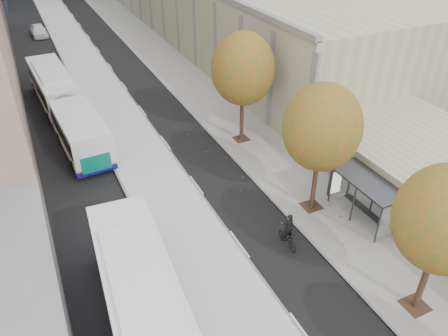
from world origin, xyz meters
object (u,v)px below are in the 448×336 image
bus_far (64,105)px  cyclist (288,234)px  distant_car (39,30)px  bus_shelter (369,186)px

bus_far → cyclist: size_ratio=8.69×
distant_car → cyclist: bearing=-82.4°
bus_far → distant_car: bearing=85.0°
distant_car → bus_far: bearing=-93.1°
bus_far → cyclist: (8.19, -19.44, -0.86)m
cyclist → distant_car: bearing=99.5°
bus_shelter → cyclist: size_ratio=2.12×
cyclist → distant_car: size_ratio=0.48×
bus_far → distant_car: (0.53, 26.33, -0.89)m
bus_shelter → distant_car: bearing=105.7°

